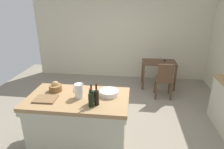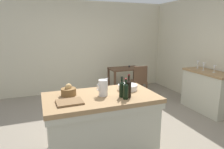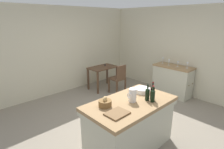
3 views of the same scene
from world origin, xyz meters
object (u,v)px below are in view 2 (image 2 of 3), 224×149
object	(u,v)px
island_table	(101,123)
wine_glass_right	(198,63)
wine_glass_middle	(204,65)
wash_bowl	(128,87)
wine_bottle_green	(126,91)
wine_glass_left	(214,68)
side_cabinet	(207,91)
cutting_board	(70,102)
bread_basket	(69,91)
wooden_chair	(138,81)
pitcher	(103,88)
writing_desk	(125,72)
wine_bottle_amber	(122,89)
wine_bottle_dark	(129,88)

from	to	relation	value
island_table	wine_glass_right	bearing A→B (deg)	21.73
wine_glass_middle	wash_bowl	bearing A→B (deg)	-161.94
wine_bottle_green	wine_glass_left	bearing A→B (deg)	18.73
side_cabinet	cutting_board	distance (m)	3.31
bread_basket	wash_bowl	bearing A→B (deg)	-2.75
wooden_chair	side_cabinet	bearing A→B (deg)	-46.61
pitcher	wine_glass_right	distance (m)	2.95
writing_desk	bread_basket	world-z (taller)	bread_basket
side_cabinet	wine_glass_left	xyz separation A→B (m)	(0.01, -0.12, 0.56)
writing_desk	bread_basket	size ratio (longest dim) A/B	4.31
island_table	wine_glass_middle	xyz separation A→B (m)	(2.68, 0.85, 0.55)
wooden_chair	pitcher	bearing A→B (deg)	-129.73
wash_bowl	wine_bottle_green	world-z (taller)	wine_bottle_green
wine_bottle_amber	wine_glass_right	world-z (taller)	wine_bottle_amber
wooden_chair	cutting_board	xyz separation A→B (m)	(-2.05, -2.01, 0.40)
wine_bottle_dark	wine_glass_right	world-z (taller)	wine_bottle_dark
writing_desk	wooden_chair	distance (m)	0.67
island_table	wooden_chair	bearing A→B (deg)	49.58
wine_glass_left	bread_basket	bearing A→B (deg)	-172.54
wine_bottle_amber	wooden_chair	bearing A→B (deg)	56.45
wash_bowl	wine_bottle_green	xyz separation A→B (m)	(-0.21, -0.38, 0.08)
wine_bottle_amber	wine_glass_middle	world-z (taller)	wine_bottle_amber
wine_glass_middle	pitcher	bearing A→B (deg)	-162.10
wash_bowl	island_table	bearing A→B (deg)	-165.23
pitcher	wine_bottle_amber	world-z (taller)	wine_bottle_amber
wine_bottle_amber	wine_glass_middle	size ratio (longest dim) A/B	1.64
wine_bottle_dark	pitcher	bearing A→B (deg)	149.34
wine_glass_left	wine_glass_middle	bearing A→B (deg)	95.97
writing_desk	wine_bottle_amber	xyz separation A→B (m)	(-1.27, -2.68, 0.39)
writing_desk	cutting_board	size ratio (longest dim) A/B	2.78
wine_bottle_green	wine_glass_left	world-z (taller)	wine_bottle_green
writing_desk	pitcher	xyz separation A→B (m)	(-1.50, -2.54, 0.39)
side_cabinet	pitcher	world-z (taller)	pitcher
side_cabinet	wine_bottle_amber	world-z (taller)	wine_bottle_amber
island_table	wine_glass_left	size ratio (longest dim) A/B	10.09
side_cabinet	wine_glass_middle	xyz separation A→B (m)	(-0.02, 0.15, 0.57)
writing_desk	wine_bottle_amber	size ratio (longest dim) A/B	3.16
wine_bottle_green	cutting_board	bearing A→B (deg)	171.30
wine_glass_middle	wine_glass_right	world-z (taller)	wine_glass_right
wine_bottle_green	wooden_chair	bearing A→B (deg)	57.98
wine_bottle_amber	wash_bowl	bearing A→B (deg)	51.42
wine_bottle_dark	wine_glass_left	distance (m)	2.50
writing_desk	wine_bottle_amber	distance (m)	2.99
bread_basket	wine_glass_left	xyz separation A→B (m)	(3.14, 0.41, 0.06)
wash_bowl	cutting_board	world-z (taller)	wash_bowl
cutting_board	wine_glass_right	distance (m)	3.45
writing_desk	wine_bottle_amber	world-z (taller)	wine_bottle_amber
wooden_chair	wash_bowl	bearing A→B (deg)	-122.69
writing_desk	wine_bottle_dark	distance (m)	3.00
writing_desk	wooden_chair	xyz separation A→B (m)	(0.07, -0.66, -0.12)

